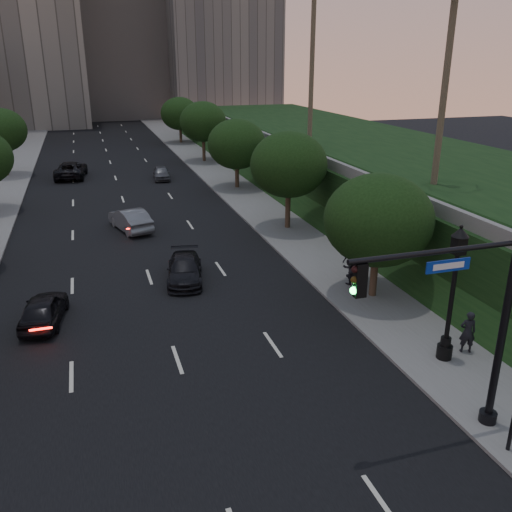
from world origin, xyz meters
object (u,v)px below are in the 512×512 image
object	(u,v)px
traffic_signal_mast	(474,329)
sedan_near_right	(185,269)
street_lamp	(451,300)
sedan_far_left	(71,170)
sedan_mid_left	(130,219)
sedan_near_left	(44,309)
pedestrian_b	(351,268)
pedestrian_c	(352,260)
pedestrian_a	(468,332)
sedan_far_right	(161,173)

from	to	relation	value
traffic_signal_mast	sedan_near_right	distance (m)	16.46
street_lamp	traffic_signal_mast	bearing A→B (deg)	-119.56
sedan_far_left	sedan_near_right	distance (m)	30.15
sedan_mid_left	sedan_far_left	size ratio (longest dim) A/B	0.80
sedan_near_left	sedan_far_left	distance (m)	32.57
sedan_near_left	pedestrian_b	bearing A→B (deg)	-172.38
sedan_near_left	pedestrian_c	world-z (taller)	pedestrian_c
traffic_signal_mast	sedan_mid_left	xyz separation A→B (m)	(-7.98, 25.08, -2.90)
sedan_mid_left	street_lamp	bearing A→B (deg)	99.90
street_lamp	sedan_mid_left	xyz separation A→B (m)	(-10.14, 21.27, -1.86)
sedan_mid_left	pedestrian_a	world-z (taller)	pedestrian_a
sedan_near_left	sedan_far_right	bearing A→B (deg)	-98.85
traffic_signal_mast	sedan_near_right	xyz separation A→B (m)	(-6.06, 15.00, -3.03)
pedestrian_b	traffic_signal_mast	bearing A→B (deg)	94.02
pedestrian_b	sedan_far_left	bearing A→B (deg)	-52.97
sedan_far_right	pedestrian_a	bearing A→B (deg)	-74.67
sedan_mid_left	pedestrian_a	xyz separation A→B (m)	(11.25, -21.11, 0.26)
sedan_mid_left	sedan_far_left	world-z (taller)	sedan_far_left
sedan_far_right	street_lamp	bearing A→B (deg)	-76.38
sedan_near_right	pedestrian_c	size ratio (longest dim) A/B	2.34
sedan_near_right	sedan_far_right	distance (m)	26.19
street_lamp	pedestrian_b	world-z (taller)	street_lamp
sedan_mid_left	sedan_far_left	bearing A→B (deg)	-94.00
sedan_far_left	sedan_far_right	bearing A→B (deg)	164.44
traffic_signal_mast	sedan_far_right	world-z (taller)	traffic_signal_mast
street_lamp	sedan_near_right	distance (m)	14.02
sedan_far_left	street_lamp	bearing A→B (deg)	116.10
pedestrian_b	street_lamp	bearing A→B (deg)	104.87
street_lamp	sedan_near_left	xyz separation A→B (m)	(-15.15, 8.20, -1.95)
pedestrian_b	pedestrian_c	bearing A→B (deg)	-105.64
street_lamp	pedestrian_b	xyz separation A→B (m)	(-0.12, 7.80, -1.57)
sedan_near_left	sedan_near_right	distance (m)	7.55
sedan_far_left	sedan_near_right	bearing A→B (deg)	108.29
pedestrian_b	sedan_far_right	bearing A→B (deg)	-65.27
sedan_near_left	sedan_near_right	size ratio (longest dim) A/B	0.91
street_lamp	sedan_far_right	size ratio (longest dim) A/B	1.46
pedestrian_b	pedestrian_c	xyz separation A→B (m)	(0.47, 0.83, 0.04)
traffic_signal_mast	sedan_far_right	distance (m)	41.33
traffic_signal_mast	street_lamp	xyz separation A→B (m)	(2.16, 3.81, -1.04)
street_lamp	sedan_near_right	size ratio (longest dim) A/B	1.26
sedan_far_right	pedestrian_b	bearing A→B (deg)	-74.35
traffic_signal_mast	sedan_mid_left	distance (m)	26.48
traffic_signal_mast	pedestrian_c	bearing A→B (deg)	78.59
sedan_near_right	sedan_mid_left	bearing A→B (deg)	111.71
street_lamp	sedan_near_left	world-z (taller)	street_lamp
street_lamp	pedestrian_c	size ratio (longest dim) A/B	2.95
sedan_near_left	sedan_near_right	xyz separation A→B (m)	(6.93, 2.99, -0.04)
sedan_far_left	pedestrian_a	distance (m)	43.36
sedan_near_right	pedestrian_a	xyz separation A→B (m)	(9.33, -11.03, 0.39)
pedestrian_b	sedan_mid_left	bearing A→B (deg)	-39.37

